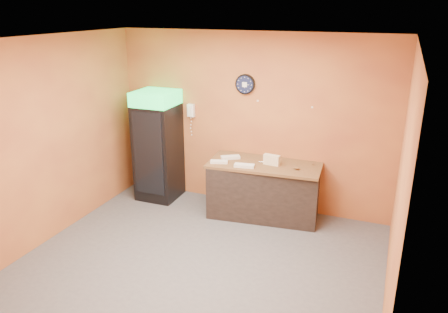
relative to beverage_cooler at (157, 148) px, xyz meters
The scene contains 15 objects.
floor 2.39m from the beverage_cooler, 46.59° to the right, with size 4.50×4.50×0.00m, color #47474C.
back_wall 1.65m from the beverage_cooler, 14.43° to the left, with size 4.50×0.02×2.80m, color #BF7335.
left_wall 1.83m from the beverage_cooler, 114.37° to the right, with size 0.02×4.00×2.80m, color #BF7335.
right_wall 4.13m from the beverage_cooler, 23.10° to the right, with size 0.02×4.00×2.80m, color #BF7335.
ceiling 2.92m from the beverage_cooler, 46.59° to the right, with size 4.50×4.00×0.02m, color white.
beverage_cooler is the anchor object (origin of this frame).
prep_counter 1.94m from the beverage_cooler, ahead, with size 1.67×0.74×0.83m, color black.
wall_clock 1.83m from the beverage_cooler, 14.33° to the left, with size 0.31×0.06×0.31m.
wall_phone 0.84m from the beverage_cooler, 35.10° to the left, with size 0.12×0.10×0.21m.
butcher_paper 1.88m from the beverage_cooler, ahead, with size 1.70×0.80×0.04m, color brown.
sub_roll_stack 1.99m from the beverage_cooler, ahead, with size 0.26×0.11×0.16m.
wrapped_sandwich_left 1.24m from the beverage_cooler, 10.60° to the right, with size 0.26×0.10×0.04m, color silver.
wrapped_sandwich_mid 1.66m from the beverage_cooler, ahead, with size 0.30×0.12×0.04m, color silver.
wrapped_sandwich_right 1.31m from the beverage_cooler, ahead, with size 0.30×0.12×0.04m, color silver.
kitchen_tool 1.94m from the beverage_cooler, ahead, with size 0.06×0.06×0.06m, color silver.
Camera 1 is at (2.12, -4.40, 3.16)m, focal length 35.00 mm.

